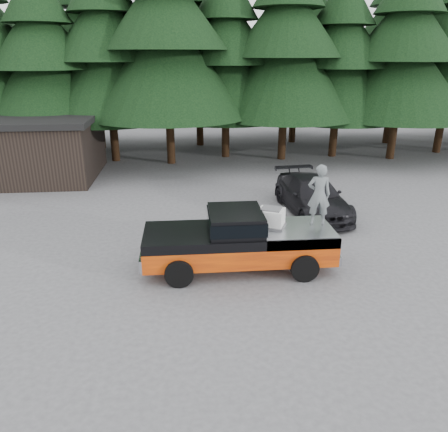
{
  "coord_description": "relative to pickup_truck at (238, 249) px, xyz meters",
  "views": [
    {
      "loc": [
        -0.19,
        -12.07,
        6.4
      ],
      "look_at": [
        0.92,
        0.0,
        1.85
      ],
      "focal_mm": 35.0,
      "sensor_mm": 36.0,
      "label": 1
    }
  ],
  "objects": [
    {
      "name": "truck_cab",
      "position": [
        -0.1,
        0.0,
        0.96
      ],
      "size": [
        1.66,
        1.9,
        0.59
      ],
      "primitive_type": "cube",
      "color": "black",
      "rests_on": "pickup_truck"
    },
    {
      "name": "ground",
      "position": [
        -1.4,
        -0.21,
        -0.67
      ],
      "size": [
        120.0,
        120.0,
        0.0
      ],
      "primitive_type": "plane",
      "color": "#4F4E51",
      "rests_on": "ground"
    },
    {
      "name": "treeline",
      "position": [
        -0.97,
        16.99,
        7.06
      ],
      "size": [
        60.15,
        16.05,
        17.5
      ],
      "color": "black",
      "rests_on": "ground"
    },
    {
      "name": "parked_car",
      "position": [
        3.71,
        4.78,
        0.08
      ],
      "size": [
        2.59,
        5.35,
        1.5
      ],
      "primitive_type": "imported",
      "rotation": [
        0.0,
        0.0,
        0.1
      ],
      "color": "black",
      "rests_on": "ground"
    },
    {
      "name": "air_compressor",
      "position": [
        1.02,
        0.16,
        0.93
      ],
      "size": [
        0.97,
        0.9,
        0.53
      ],
      "primitive_type": "cube",
      "rotation": [
        0.0,
        0.0,
        -0.42
      ],
      "color": "silver",
      "rests_on": "pickup_truck"
    },
    {
      "name": "man_on_bed",
      "position": [
        2.51,
        0.2,
        1.63
      ],
      "size": [
        0.77,
        0.57,
        1.92
      ],
      "primitive_type": "imported",
      "rotation": [
        0.0,
        0.0,
        2.98
      ],
      "color": "slate",
      "rests_on": "pickup_truck"
    },
    {
      "name": "utility_building",
      "position": [
        -10.4,
        11.79,
        1.0
      ],
      "size": [
        8.4,
        6.4,
        3.3
      ],
      "color": "black",
      "rests_on": "ground"
    },
    {
      "name": "pickup_truck",
      "position": [
        0.0,
        0.0,
        0.0
      ],
      "size": [
        6.0,
        2.04,
        1.33
      ],
      "primitive_type": null,
      "color": "#E95006",
      "rests_on": "ground"
    }
  ]
}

